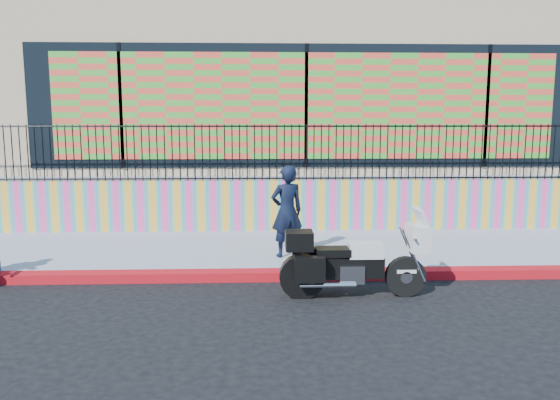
{
  "coord_description": "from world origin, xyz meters",
  "views": [
    {
      "loc": [
        -1.07,
        -8.5,
        2.56
      ],
      "look_at": [
        -0.71,
        1.2,
        1.12
      ],
      "focal_mm": 35.0,
      "sensor_mm": 36.0,
      "label": 1
    }
  ],
  "objects": [
    {
      "name": "ground",
      "position": [
        0.0,
        0.0,
        0.0
      ],
      "size": [
        90.0,
        90.0,
        0.0
      ],
      "primitive_type": "plane",
      "color": "black",
      "rests_on": "ground"
    },
    {
      "name": "red_curb",
      "position": [
        0.0,
        0.0,
        0.07
      ],
      "size": [
        16.0,
        0.3,
        0.15
      ],
      "primitive_type": "cube",
      "color": "#B40C17",
      "rests_on": "ground"
    },
    {
      "name": "sidewalk",
      "position": [
        0.0,
        1.65,
        0.07
      ],
      "size": [
        16.0,
        3.0,
        0.15
      ],
      "primitive_type": "cube",
      "color": "#868DA1",
      "rests_on": "ground"
    },
    {
      "name": "mural_wall",
      "position": [
        0.0,
        3.25,
        0.7
      ],
      "size": [
        16.0,
        0.2,
        1.1
      ],
      "primitive_type": "cube",
      "color": "#FF4398",
      "rests_on": "sidewalk"
    },
    {
      "name": "metal_fence",
      "position": [
        0.0,
        3.25,
        1.85
      ],
      "size": [
        15.8,
        0.04,
        1.2
      ],
      "primitive_type": null,
      "color": "black",
      "rests_on": "mural_wall"
    },
    {
      "name": "elevated_platform",
      "position": [
        0.0,
        8.35,
        0.62
      ],
      "size": [
        16.0,
        10.0,
        1.25
      ],
      "primitive_type": "cube",
      "color": "#868DA1",
      "rests_on": "ground"
    },
    {
      "name": "storefront_building",
      "position": [
        0.0,
        8.13,
        3.25
      ],
      "size": [
        14.0,
        8.06,
        4.0
      ],
      "color": "tan",
      "rests_on": "elevated_platform"
    },
    {
      "name": "police_motorcycle",
      "position": [
        0.24,
        -0.89,
        0.55
      ],
      "size": [
        2.1,
        0.69,
        1.31
      ],
      "color": "black",
      "rests_on": "ground"
    },
    {
      "name": "police_officer",
      "position": [
        -0.6,
        0.91,
        0.96
      ],
      "size": [
        0.68,
        0.56,
        1.62
      ],
      "primitive_type": "imported",
      "rotation": [
        0.0,
        0.0,
        3.47
      ],
      "color": "black",
      "rests_on": "sidewalk"
    }
  ]
}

